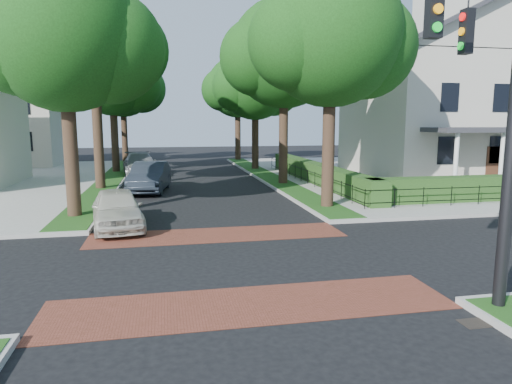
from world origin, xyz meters
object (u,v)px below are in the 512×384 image
traffic_signal (501,87)px  parked_car_front (117,209)px  parked_car_rear (140,164)px  parked_car_middle (150,177)px

traffic_signal → parked_car_front: bearing=132.0°
parked_car_front → parked_car_rear: bearing=81.2°
parked_car_middle → parked_car_rear: (-0.94, 8.26, -0.02)m
traffic_signal → parked_car_middle: traffic_signal is taller
parked_car_front → parked_car_middle: (0.94, 8.99, 0.10)m
traffic_signal → parked_car_front: traffic_signal is taller
parked_car_front → parked_car_middle: size_ratio=0.86×
traffic_signal → parked_car_rear: traffic_signal is taller
parked_car_rear → parked_car_front: bearing=-96.8°
parked_car_front → parked_car_rear: size_ratio=0.77×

